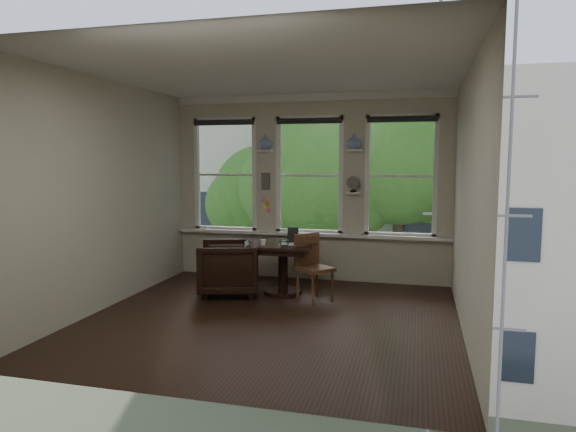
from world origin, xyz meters
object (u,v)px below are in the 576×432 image
(laptop, at_px, (304,244))
(table, at_px, (283,268))
(armchair_left, at_px, (228,268))
(side_chair_right, at_px, (315,268))
(mug, at_px, (263,242))

(laptop, bearing_deg, table, -167.33)
(armchair_left, bearing_deg, laptop, 81.46)
(table, height_order, side_chair_right, side_chair_right)
(armchair_left, relative_size, laptop, 2.81)
(side_chair_right, height_order, mug, side_chair_right)
(side_chair_right, relative_size, mug, 10.34)
(table, xyz_separation_m, mug, (-0.22, -0.26, 0.42))
(armchair_left, distance_m, mug, 0.67)
(laptop, xyz_separation_m, mug, (-0.55, -0.19, 0.03))
(table, xyz_separation_m, side_chair_right, (0.53, -0.26, 0.09))
(side_chair_right, distance_m, laptop, 0.41)
(laptop, bearing_deg, mug, -136.14)
(table, distance_m, mug, 0.54)
(armchair_left, height_order, mug, mug)
(side_chair_right, height_order, laptop, side_chair_right)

